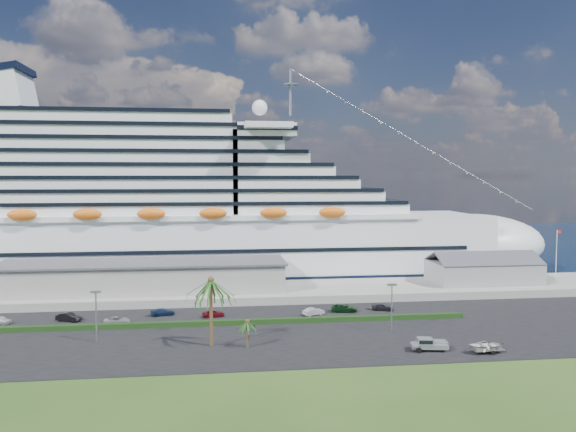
{
  "coord_description": "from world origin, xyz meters",
  "views": [
    {
      "loc": [
        -8.7,
        -81.95,
        26.41
      ],
      "look_at": [
        5.17,
        30.0,
        18.34
      ],
      "focal_mm": 35.0,
      "sensor_mm": 36.0,
      "label": 1
    }
  ],
  "objects": [
    {
      "name": "ground",
      "position": [
        0.0,
        0.0,
        0.0
      ],
      "size": [
        420.0,
        420.0,
        0.0
      ],
      "primitive_type": "plane",
      "color": "#284818",
      "rests_on": "ground"
    },
    {
      "name": "asphalt_lot",
      "position": [
        0.0,
        11.0,
        0.06
      ],
      "size": [
        140.0,
        38.0,
        0.12
      ],
      "primitive_type": "cube",
      "color": "black",
      "rests_on": "ground"
    },
    {
      "name": "wharf",
      "position": [
        0.0,
        40.0,
        0.9
      ],
      "size": [
        240.0,
        20.0,
        1.8
      ],
      "primitive_type": "cube",
      "color": "gray",
      "rests_on": "ground"
    },
    {
      "name": "water",
      "position": [
        0.0,
        130.0,
        0.01
      ],
      "size": [
        420.0,
        160.0,
        0.02
      ],
      "primitive_type": "cube",
      "color": "black",
      "rests_on": "ground"
    },
    {
      "name": "cruise_ship",
      "position": [
        -21.53,
        64.0,
        16.69
      ],
      "size": [
        191.0,
        38.0,
        54.0
      ],
      "color": "silver",
      "rests_on": "ground"
    },
    {
      "name": "terminal_building",
      "position": [
        -25.0,
        40.0,
        5.01
      ],
      "size": [
        61.0,
        15.0,
        6.3
      ],
      "color": "gray",
      "rests_on": "wharf"
    },
    {
      "name": "port_shed",
      "position": [
        52.0,
        40.0,
        4.4
      ],
      "size": [
        24.0,
        12.31,
        7.37
      ],
      "color": "gray",
      "rests_on": "wharf"
    },
    {
      "name": "flagpole",
      "position": [
        70.04,
        40.0,
        8.27
      ],
      "size": [
        1.08,
        0.16,
        12.0
      ],
      "color": "silver",
      "rests_on": "wharf"
    },
    {
      "name": "hedge",
      "position": [
        -8.0,
        16.0,
        0.57
      ],
      "size": [
        88.0,
        1.1,
        0.9
      ],
      "primitive_type": "cube",
      "color": "black",
      "rests_on": "asphalt_lot"
    },
    {
      "name": "lamp_post_left",
      "position": [
        -28.0,
        8.0,
        5.34
      ],
      "size": [
        1.6,
        0.35,
        8.27
      ],
      "color": "gray",
      "rests_on": "asphalt_lot"
    },
    {
      "name": "lamp_post_right",
      "position": [
        20.0,
        8.0,
        5.34
      ],
      "size": [
        1.6,
        0.35,
        8.27
      ],
      "color": "gray",
      "rests_on": "asphalt_lot"
    },
    {
      "name": "palm_tall",
      "position": [
        -10.0,
        4.0,
        9.2
      ],
      "size": [
        8.82,
        8.82,
        11.13
      ],
      "color": "#47301E",
      "rests_on": "ground"
    },
    {
      "name": "palm_short",
      "position": [
        -4.5,
        2.5,
        3.67
      ],
      "size": [
        3.53,
        3.53,
        4.56
      ],
      "color": "#47301E",
      "rests_on": "ground"
    },
    {
      "name": "parked_car_0",
      "position": [
        -47.51,
        21.84,
        0.82
      ],
      "size": [
        4.44,
        3.12,
        1.4
      ],
      "primitive_type": "imported",
      "rotation": [
        0.0,
        0.0,
        1.17
      ],
      "color": "silver",
      "rests_on": "asphalt_lot"
    },
    {
      "name": "parked_car_1",
      "position": [
        -35.86,
        22.18,
        0.88
      ],
      "size": [
        4.9,
        3.32,
        1.53
      ],
      "primitive_type": "imported",
      "rotation": [
        0.0,
        0.0,
        1.17
      ],
      "color": "black",
      "rests_on": "asphalt_lot"
    },
    {
      "name": "parked_car_2",
      "position": [
        -26.85,
        19.26,
        0.74
      ],
      "size": [
        4.73,
        2.65,
        1.25
      ],
      "primitive_type": "imported",
      "rotation": [
        0.0,
        0.0,
        1.7
      ],
      "color": "#9DA0A6",
      "rests_on": "asphalt_lot"
    },
    {
      "name": "parked_car_3",
      "position": [
        -19.35,
        24.38,
        0.78
      ],
      "size": [
        4.81,
        2.76,
        1.31
      ],
      "primitive_type": "imported",
      "rotation": [
        0.0,
        0.0,
        1.79
      ],
      "color": "#142649",
      "rests_on": "asphalt_lot"
    },
    {
      "name": "parked_car_4",
      "position": [
        -9.88,
        22.03,
        0.81
      ],
      "size": [
        4.28,
        2.44,
        1.37
      ],
      "primitive_type": "imported",
      "rotation": [
        0.0,
        0.0,
        1.78
      ],
      "color": "#630D12",
      "rests_on": "asphalt_lot"
    },
    {
      "name": "parked_car_5",
      "position": [
        8.93,
        21.09,
        0.82
      ],
      "size": [
        4.48,
        3.08,
        1.4
      ],
      "primitive_type": "imported",
      "rotation": [
        0.0,
        0.0,
        1.99
      ],
      "color": "silver",
      "rests_on": "asphalt_lot"
    },
    {
      "name": "parked_car_6",
      "position": [
        15.3,
        23.01,
        0.83
      ],
      "size": [
        5.4,
        3.18,
        1.41
      ],
      "primitive_type": "imported",
      "rotation": [
        0.0,
        0.0,
        1.4
      ],
      "color": "black",
      "rests_on": "asphalt_lot"
    },
    {
      "name": "parked_car_7",
      "position": [
        23.02,
        23.16,
        0.74
      ],
      "size": [
        4.62,
        3.0,
        1.24
      ],
      "primitive_type": "imported",
      "rotation": [
        0.0,
        0.0,
        1.25
      ],
      "color": "black",
      "rests_on": "asphalt_lot"
    },
    {
      "name": "pickup_truck",
      "position": [
        22.52,
        -2.34,
        1.19
      ],
      "size": [
        5.79,
        2.9,
        1.94
      ],
      "color": "black",
      "rests_on": "asphalt_lot"
    },
    {
      "name": "boat_trailer",
      "position": [
        30.8,
        -4.59,
        1.25
      ],
      "size": [
        6.05,
        4.16,
        1.71
      ],
      "color": "gray",
      "rests_on": "asphalt_lot"
    }
  ]
}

